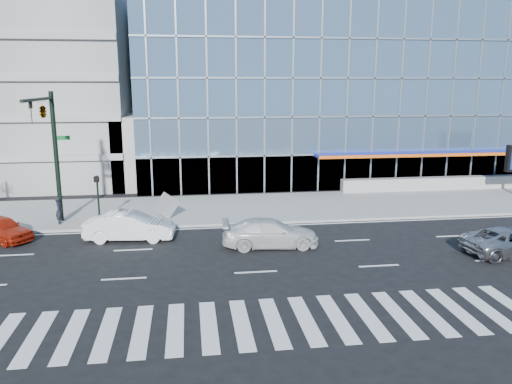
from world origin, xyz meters
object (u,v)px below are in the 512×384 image
Objects in this scene: white_suv at (270,233)px; tilted_panel at (166,206)px; traffic_signal at (47,127)px; ped_signal_post at (98,192)px; red_sedan at (1,228)px; silver_suv at (510,241)px; white_sedan at (130,226)px; pedestrian at (59,210)px.

tilted_panel reaches higher than white_suv.
ped_signal_post is at bearing 8.52° from traffic_signal.
white_suv is 1.26× the size of red_sedan.
ped_signal_post is 5.64m from red_sedan.
ped_signal_post is at bearing 61.98° from silver_suv.
red_sedan is at bearing 70.11° from silver_suv.
white_sedan is (2.17, -3.14, -1.34)m from ped_signal_post.
red_sedan is at bearing -155.30° from ped_signal_post.
traffic_signal reaches higher than white_sedan.
ped_signal_post is 0.61× the size of white_sedan.
white_sedan is at bearing -30.66° from traffic_signal.
red_sedan is 3.14× the size of tilted_panel.
tilted_panel is (6.49, 0.02, 0.07)m from pedestrian.
ped_signal_post is at bearing 39.55° from white_sedan.
white_suv is at bearing -63.08° from tilted_panel.
ped_signal_post is 2.31× the size of tilted_panel.
silver_suv is (24.28, -7.83, -5.47)m from traffic_signal.
pedestrian is 1.30× the size of tilted_panel.
traffic_signal is 14.31m from white_suv.
white_suv is 15.05m from red_sedan.
white_sedan is (-7.61, 2.19, 0.06)m from white_suv.
pedestrian is at bearing -7.01° from red_sedan.
white_suv is 13.45m from pedestrian.
ped_signal_post is at bearing 64.17° from white_suv.
tilted_panel is (4.07, 0.33, -1.08)m from ped_signal_post.
traffic_signal is 7.63m from white_sedan.
tilted_panel is (-17.71, 8.54, 0.37)m from silver_suv.
white_sedan is at bearing -133.74° from pedestrian.
white_suv is (-12.00, 2.87, 0.05)m from silver_suv.
ped_signal_post is 0.60× the size of silver_suv.
pedestrian reaches higher than white_suv.
silver_suv is 3.85× the size of tilted_panel.
red_sedan is (-7.12, 0.87, -0.11)m from white_sedan.
white_suv is 3.96× the size of tilted_panel.
white_suv is at bearing -121.64° from pedestrian.
pedestrian is at bearing 161.85° from tilted_panel.
traffic_signal reaches higher than ped_signal_post.
pedestrian is at bearing 83.49° from traffic_signal.
tilted_panel is at bearing -23.73° from white_sedan.
ped_signal_post is 1.78× the size of pedestrian.
traffic_signal is 6.15× the size of tilted_panel.
white_sedan is at bearing -55.33° from ped_signal_post.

